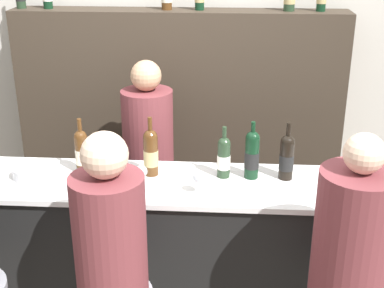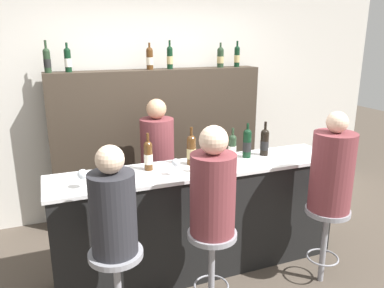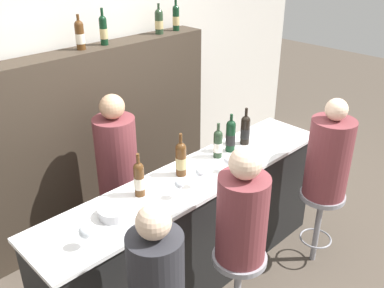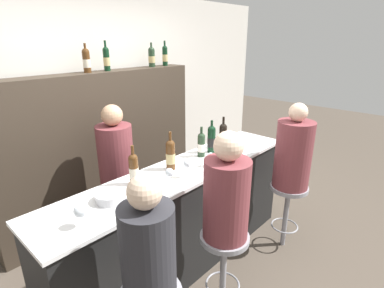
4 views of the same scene
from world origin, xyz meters
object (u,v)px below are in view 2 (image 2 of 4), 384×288
Objects in this scene: wine_bottle_counter_2 at (232,147)px; wine_bottle_counter_3 at (247,143)px; wine_bottle_backbar_5 at (237,56)px; wine_glass_3 at (231,158)px; guest_seated_left at (113,208)px; wine_glass_2 at (199,160)px; wine_bottle_backbar_1 at (68,60)px; wine_bottle_backbar_2 at (150,58)px; wine_bottle_backbar_3 at (170,57)px; bar_stool_middle at (212,250)px; guest_seated_right at (332,169)px; guest_seated_middle at (213,188)px; metal_bowl at (118,173)px; bartender at (158,175)px; wine_bottle_counter_4 at (265,142)px; wine_bottle_counter_1 at (191,150)px; bar_stool_left at (117,271)px; bar_stool_right at (326,225)px; wine_bottle_backbar_4 at (220,57)px; wine_bottle_counter_0 at (148,155)px; wine_glass_1 at (176,164)px; wine_glass_0 at (83,175)px; wine_bottle_backbar_0 at (47,60)px.

wine_bottle_counter_2 is 0.90× the size of wine_bottle_counter_3.
wine_bottle_counter_2 is 1.55m from wine_bottle_backbar_5.
guest_seated_left is at bearing -157.46° from wine_glass_3.
wine_bottle_counter_3 is at bearing 20.48° from wine_glass_2.
wine_bottle_backbar_1 is 1.02× the size of wine_bottle_backbar_2.
wine_bottle_backbar_3 is at bearing 0.00° from wine_bottle_backbar_2.
guest_seated_left reaches higher than bar_stool_middle.
guest_seated_middle is at bearing 180.00° from guest_seated_right.
wine_bottle_counter_3 is 1.44m from wine_bottle_backbar_3.
wine_glass_3 is 0.16× the size of guest_seated_middle.
guest_seated_right reaches higher than wine_glass_2.
bartender is at bearing 54.00° from metal_bowl.
wine_bottle_counter_4 is 2.16m from wine_bottle_backbar_1.
bar_stool_left is (-0.81, -0.67, -0.59)m from wine_bottle_counter_1.
wine_bottle_backbar_2 is at bearing 80.60° from bartender.
wine_bottle_counter_1 is 1.04× the size of wine_bottle_counter_4.
wine_bottle_backbar_2 is at bearing 118.49° from guest_seated_right.
wine_bottle_backbar_3 is at bearing 81.00° from wine_glass_2.
wine_glass_2 reaches higher than bar_stool_right.
wine_bottle_backbar_1 is at bearing -180.00° from wine_bottle_backbar_4.
wine_bottle_backbar_5 is 0.37× the size of guest_seated_right.
guest_seated_right is at bearing -49.56° from wine_bottle_counter_2.
wine_bottle_backbar_3 reaches higher than wine_bottle_counter_0.
wine_bottle_counter_0 reaches higher than metal_bowl.
wine_glass_1 is at bearing -51.64° from wine_bottle_counter_0.
wine_bottle_counter_1 is 0.49× the size of bar_stool_middle.
guest_seated_right is (1.64, -0.59, 0.02)m from metal_bowl.
wine_glass_0 reaches higher than bar_stool_right.
wine_glass_3 is at bearing -8.30° from metal_bowl.
wine_bottle_counter_0 is 0.74m from guest_seated_middle.
wine_glass_0 is 0.21× the size of bar_stool_middle.
bartender is at bearing 46.83° from wine_glass_0.
wine_glass_1 reaches higher than wine_glass_3.
guest_seated_left is 0.86m from bar_stool_middle.
wine_bottle_counter_2 reaches higher than wine_glass_2.
guest_seated_right is at bearing -41.85° from wine_bottle_backbar_0.
wine_bottle_counter_2 is at bearing -0.00° from wine_bottle_counter_0.
guest_seated_left is at bearing -180.00° from bar_stool_middle.
wine_bottle_backbar_3 reaches higher than wine_glass_1.
wine_glass_3 is (-0.28, -0.22, -0.05)m from wine_bottle_counter_3.
wine_bottle_counter_2 is (0.41, 0.00, -0.02)m from wine_bottle_counter_1.
guest_seated_left is (0.29, -1.86, -0.85)m from wine_bottle_backbar_0.
bar_stool_middle is at bearing -27.96° from wine_glass_0.
guest_seated_left is (-1.65, -1.86, -0.84)m from wine_bottle_backbar_4.
wine_bottle_counter_1 is 2.35× the size of wine_glass_1.
wine_bottle_backbar_0 is at bearing 134.50° from wine_glass_3.
wine_glass_0 is (-0.92, -1.41, -0.76)m from wine_bottle_backbar_2.
wine_bottle_backbar_4 is at bearing 53.09° from wine_glass_1.
wine_glass_2 is 0.10× the size of bartender.
wine_bottle_backbar_5 is at bearing 44.84° from bar_stool_left.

